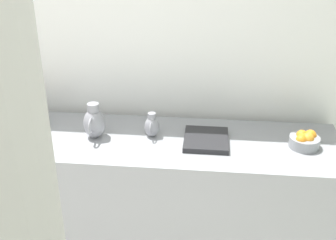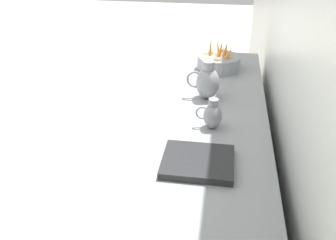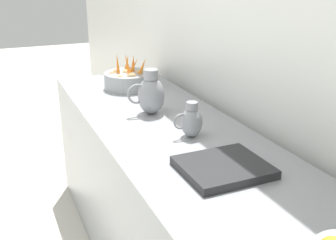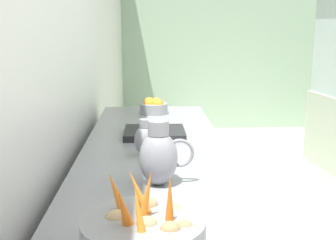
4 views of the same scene
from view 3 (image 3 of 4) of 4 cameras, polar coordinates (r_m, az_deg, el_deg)
The scene contains 5 objects.
prep_counter at distance 2.24m, azimuth 1.53°, elevation -12.83°, with size 0.74×2.69×0.90m, color gray.
vegetable_colander at distance 2.82m, azimuth -5.43°, elevation 5.58°, with size 0.33×0.33×0.24m.
metal_pitcher_tall at distance 2.29m, azimuth -2.41°, elevation 3.58°, with size 0.21×0.15×0.25m.
metal_pitcher_short at distance 1.99m, azimuth 3.24°, elevation -0.18°, with size 0.15×0.10×0.18m.
counter_sink_basin at distance 1.69m, azimuth 7.63°, elevation -6.49°, with size 0.34×0.30×0.04m, color #232326.
Camera 3 is at (-0.67, 1.97, 1.67)m, focal length 44.23 mm.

